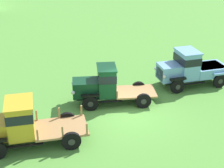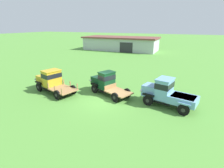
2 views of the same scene
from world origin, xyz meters
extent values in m
plane|color=#518E38|center=(0.00, 0.00, 0.00)|extent=(240.00, 240.00, 0.00)
cylinder|color=black|center=(-3.94, -1.35, 0.44)|extent=(0.90, 0.41, 0.89)
cylinder|color=#2D2D2D|center=(-3.96, -1.44, 0.44)|extent=(0.31, 0.12, 0.31)
cylinder|color=black|center=(-3.42, 0.39, 0.44)|extent=(0.90, 0.41, 0.89)
cylinder|color=#2D2D2D|center=(-3.40, 0.48, 0.44)|extent=(0.31, 0.12, 0.31)
cube|color=black|center=(-5.31, 0.00, 0.53)|extent=(4.77, 2.28, 0.12)
cube|color=gold|center=(-5.73, 0.13, 1.37)|extent=(1.53, 1.85, 1.56)
cube|color=black|center=(-5.73, 0.13, 1.72)|extent=(1.59, 1.89, 0.44)
cube|color=gold|center=(-5.73, 0.13, 2.19)|extent=(1.66, 1.95, 0.08)
cube|color=black|center=(-5.87, -0.76, 0.51)|extent=(1.55, 0.58, 0.05)
cube|color=black|center=(-5.37, 0.95, 0.51)|extent=(1.55, 0.58, 0.05)
cube|color=#9E7547|center=(-4.03, -0.38, 0.64)|extent=(2.83, 2.42, 0.10)
cube|color=#9E7547|center=(-5.31, -0.89, 0.96)|extent=(0.10, 0.10, 0.55)
cube|color=#9E7547|center=(-4.83, 0.76, 0.96)|extent=(0.10, 0.10, 0.55)
cube|color=#9E7547|center=(-4.27, -1.20, 0.96)|extent=(0.10, 0.10, 0.55)
cube|color=#9E7547|center=(-3.79, 0.45, 0.96)|extent=(0.10, 0.10, 0.55)
cube|color=#9E7547|center=(-3.23, -1.51, 0.96)|extent=(0.10, 0.10, 0.55)
cube|color=#9E7547|center=(-2.74, 0.14, 0.96)|extent=(0.10, 0.10, 0.55)
cylinder|color=black|center=(-1.64, 1.44, 0.43)|extent=(0.85, 0.48, 0.86)
cylinder|color=#2D2D2D|center=(-1.68, 1.35, 0.43)|extent=(0.29, 0.15, 0.30)
cylinder|color=black|center=(-1.02, 2.89, 0.43)|extent=(0.85, 0.48, 0.86)
cylinder|color=#2D2D2D|center=(-0.98, 2.98, 0.43)|extent=(0.29, 0.15, 0.30)
cylinder|color=black|center=(1.05, 0.28, 0.43)|extent=(0.85, 0.48, 0.86)
cylinder|color=#2D2D2D|center=(1.01, 0.20, 0.43)|extent=(0.29, 0.15, 0.30)
cylinder|color=black|center=(1.67, 1.74, 0.43)|extent=(0.85, 0.48, 0.86)
cylinder|color=#2D2D2D|center=(1.71, 1.83, 0.43)|extent=(0.29, 0.15, 0.30)
cube|color=black|center=(-0.04, 1.61, 0.51)|extent=(4.28, 2.49, 0.12)
cube|color=#0F381E|center=(-1.53, 2.25, 1.02)|extent=(1.75, 1.58, 0.89)
cube|color=silver|center=(-2.15, 2.52, 0.97)|extent=(0.40, 0.83, 0.67)
sphere|color=silver|center=(-2.40, 1.97, 1.04)|extent=(0.20, 0.20, 0.20)
sphere|color=silver|center=(-1.93, 3.07, 1.04)|extent=(0.20, 0.20, 0.20)
cube|color=black|center=(-1.64, 1.44, 0.91)|extent=(0.99, 0.58, 0.12)
cube|color=black|center=(-1.02, 2.89, 0.91)|extent=(0.99, 0.58, 0.12)
cube|color=#0F381E|center=(-0.44, 1.78, 1.36)|extent=(1.42, 1.66, 1.57)
cube|color=black|center=(-0.44, 1.78, 1.71)|extent=(1.47, 1.70, 0.44)
cube|color=#0F381E|center=(-0.44, 1.78, 2.18)|extent=(1.53, 1.75, 0.08)
cube|color=black|center=(-0.66, 1.03, 0.49)|extent=(1.27, 0.65, 0.05)
cube|color=black|center=(-0.04, 2.46, 0.49)|extent=(1.27, 0.65, 0.05)
cube|color=#9E7547|center=(1.05, 1.15, 0.62)|extent=(2.74, 2.39, 0.10)
cube|color=#9E7547|center=(0.03, 1.58, 0.85)|extent=(0.67, 1.42, 0.44)
cylinder|color=black|center=(3.83, 0.79, 0.44)|extent=(0.90, 0.34, 0.89)
cylinder|color=#2D2D2D|center=(3.81, 0.70, 0.44)|extent=(0.31, 0.10, 0.31)
cylinder|color=black|center=(4.22, 2.51, 0.44)|extent=(0.90, 0.34, 0.89)
cylinder|color=#2D2D2D|center=(4.24, 2.60, 0.44)|extent=(0.31, 0.10, 0.31)
cylinder|color=black|center=(6.64, 0.15, 0.44)|extent=(0.90, 0.34, 0.89)
cylinder|color=#2D2D2D|center=(6.62, 0.07, 0.44)|extent=(0.31, 0.10, 0.31)
cylinder|color=black|center=(7.03, 1.87, 0.44)|extent=(0.90, 0.34, 0.89)
cylinder|color=#2D2D2D|center=(7.05, 1.96, 0.44)|extent=(0.31, 0.10, 0.31)
cube|color=black|center=(5.39, 1.34, 0.53)|extent=(4.18, 1.85, 0.12)
cube|color=#70A3D1|center=(3.84, 1.69, 1.06)|extent=(1.49, 1.48, 0.96)
cube|color=silver|center=(3.26, 1.82, 1.02)|extent=(0.27, 0.96, 0.72)
sphere|color=silver|center=(3.10, 1.18, 1.09)|extent=(0.20, 0.20, 0.20)
sphere|color=silver|center=(3.40, 2.47, 1.09)|extent=(0.20, 0.20, 0.20)
cube|color=black|center=(3.83, 0.79, 0.94)|extent=(1.04, 0.42, 0.12)
cube|color=black|center=(4.22, 2.51, 0.94)|extent=(1.04, 0.42, 0.12)
cube|color=#70A3D1|center=(4.98, 1.43, 1.42)|extent=(1.40, 1.76, 1.66)
cube|color=black|center=(4.98, 1.43, 1.79)|extent=(1.45, 1.80, 0.47)
cube|color=#70A3D1|center=(4.98, 1.43, 2.29)|extent=(1.52, 1.85, 0.08)
cube|color=black|center=(4.89, 0.56, 0.51)|extent=(1.51, 0.47, 0.05)
cube|color=black|center=(5.28, 2.25, 0.51)|extent=(1.51, 0.47, 0.05)
cube|color=#70A3D1|center=(6.53, 1.08, 0.89)|extent=(2.40, 2.05, 0.61)
cube|color=black|center=(6.53, 1.08, 1.16)|extent=(2.02, 1.73, 0.06)
cube|color=#70A3D1|center=(6.64, 0.15, 0.94)|extent=(1.00, 0.41, 0.12)
cube|color=#70A3D1|center=(7.03, 1.87, 0.94)|extent=(1.00, 0.41, 0.12)
camera|label=1|loc=(-8.59, -13.43, 9.33)|focal=55.00mm
camera|label=2|loc=(6.48, -12.67, 6.49)|focal=28.00mm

